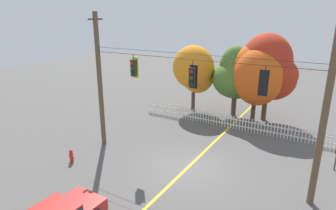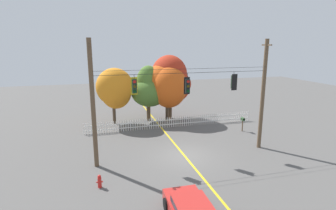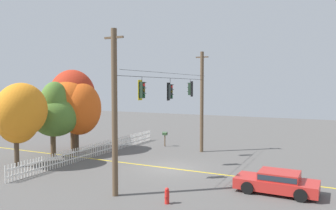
{
  "view_description": "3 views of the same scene",
  "coord_description": "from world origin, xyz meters",
  "px_view_note": "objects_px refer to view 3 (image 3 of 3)",
  "views": [
    {
      "loc": [
        6.42,
        -13.06,
        8.26
      ],
      "look_at": [
        -1.07,
        -0.38,
        3.62
      ],
      "focal_mm": 30.99,
      "sensor_mm": 36.0,
      "label": 1
    },
    {
      "loc": [
        -6.06,
        -17.19,
        8.03
      ],
      "look_at": [
        -1.45,
        -0.68,
        4.09
      ],
      "focal_mm": 28.34,
      "sensor_mm": 36.0,
      "label": 2
    },
    {
      "loc": [
        -19.91,
        -9.7,
        5.58
      ],
      "look_at": [
        -0.49,
        -0.15,
        4.32
      ],
      "focal_mm": 35.42,
      "sensor_mm": 36.0,
      "label": 3
    }
  ],
  "objects_px": {
    "traffic_signal_westbound_side": "(142,90)",
    "autumn_maple_far_west": "(74,103)",
    "autumn_maple_mid": "(56,113)",
    "roadside_mailbox": "(165,134)",
    "fire_hydrant": "(167,196)",
    "parked_car": "(277,181)",
    "traffic_signal_eastbound_side": "(170,91)",
    "traffic_signal_northbound_primary": "(190,89)",
    "autumn_maple_near_fence": "(20,113)",
    "autumn_oak_far_east": "(75,106)"
  },
  "relations": [
    {
      "from": "parked_car",
      "to": "roadside_mailbox",
      "type": "xyz_separation_m",
      "value": [
        9.28,
        11.22,
        0.5
      ]
    },
    {
      "from": "autumn_oak_far_east",
      "to": "roadside_mailbox",
      "type": "xyz_separation_m",
      "value": [
        5.87,
        -5.35,
        -2.84
      ]
    },
    {
      "from": "traffic_signal_northbound_primary",
      "to": "autumn_maple_mid",
      "type": "height_order",
      "value": "traffic_signal_northbound_primary"
    },
    {
      "from": "traffic_signal_eastbound_side",
      "to": "autumn_maple_mid",
      "type": "height_order",
      "value": "traffic_signal_eastbound_side"
    },
    {
      "from": "parked_car",
      "to": "autumn_maple_mid",
      "type": "bearing_deg",
      "value": 84.77
    },
    {
      "from": "traffic_signal_northbound_primary",
      "to": "autumn_maple_far_west",
      "type": "relative_size",
      "value": 0.19
    },
    {
      "from": "traffic_signal_northbound_primary",
      "to": "autumn_oak_far_east",
      "type": "relative_size",
      "value": 0.22
    },
    {
      "from": "autumn_maple_mid",
      "to": "roadside_mailbox",
      "type": "height_order",
      "value": "autumn_maple_mid"
    },
    {
      "from": "autumn_maple_far_west",
      "to": "parked_car",
      "type": "relative_size",
      "value": 1.66
    },
    {
      "from": "autumn_maple_near_fence",
      "to": "autumn_maple_mid",
      "type": "height_order",
      "value": "autumn_maple_mid"
    },
    {
      "from": "traffic_signal_westbound_side",
      "to": "parked_car",
      "type": "height_order",
      "value": "traffic_signal_westbound_side"
    },
    {
      "from": "traffic_signal_northbound_primary",
      "to": "autumn_maple_far_west",
      "type": "height_order",
      "value": "autumn_maple_far_west"
    },
    {
      "from": "autumn_maple_near_fence",
      "to": "fire_hydrant",
      "type": "relative_size",
      "value": 7.42
    },
    {
      "from": "autumn_maple_far_west",
      "to": "traffic_signal_northbound_primary",
      "type": "bearing_deg",
      "value": -79.68
    },
    {
      "from": "autumn_maple_mid",
      "to": "autumn_oak_far_east",
      "type": "relative_size",
      "value": 0.95
    },
    {
      "from": "traffic_signal_eastbound_side",
      "to": "autumn_maple_far_west",
      "type": "xyz_separation_m",
      "value": [
        1.74,
        9.95,
        -1.09
      ]
    },
    {
      "from": "autumn_maple_far_west",
      "to": "fire_hydrant",
      "type": "bearing_deg",
      "value": -121.96
    },
    {
      "from": "traffic_signal_northbound_primary",
      "to": "autumn_oak_far_east",
      "type": "height_order",
      "value": "autumn_oak_far_east"
    },
    {
      "from": "traffic_signal_westbound_side",
      "to": "roadside_mailbox",
      "type": "distance_m",
      "value": 12.12
    },
    {
      "from": "traffic_signal_northbound_primary",
      "to": "parked_car",
      "type": "relative_size",
      "value": 0.32
    },
    {
      "from": "traffic_signal_westbound_side",
      "to": "roadside_mailbox",
      "type": "height_order",
      "value": "traffic_signal_westbound_side"
    },
    {
      "from": "traffic_signal_eastbound_side",
      "to": "autumn_maple_near_fence",
      "type": "bearing_deg",
      "value": 114.56
    },
    {
      "from": "autumn_maple_mid",
      "to": "autumn_oak_far_east",
      "type": "distance_m",
      "value": 1.96
    },
    {
      "from": "autumn_maple_mid",
      "to": "roadside_mailbox",
      "type": "relative_size",
      "value": 4.35
    },
    {
      "from": "traffic_signal_westbound_side",
      "to": "traffic_signal_northbound_primary",
      "type": "distance_m",
      "value": 7.25
    },
    {
      "from": "autumn_maple_far_west",
      "to": "parked_car",
      "type": "distance_m",
      "value": 18.09
    },
    {
      "from": "traffic_signal_northbound_primary",
      "to": "roadside_mailbox",
      "type": "xyz_separation_m",
      "value": [
        3.41,
        3.91,
        -4.24
      ]
    },
    {
      "from": "traffic_signal_westbound_side",
      "to": "autumn_maple_near_fence",
      "type": "relative_size",
      "value": 0.23
    },
    {
      "from": "traffic_signal_northbound_primary",
      "to": "autumn_oak_far_east",
      "type": "xyz_separation_m",
      "value": [
        -2.45,
        9.27,
        -1.4
      ]
    },
    {
      "from": "traffic_signal_westbound_side",
      "to": "traffic_signal_eastbound_side",
      "type": "xyz_separation_m",
      "value": [
        3.7,
        0.0,
        -0.14
      ]
    },
    {
      "from": "traffic_signal_eastbound_side",
      "to": "autumn_oak_far_east",
      "type": "distance_m",
      "value": 9.4
    },
    {
      "from": "traffic_signal_westbound_side",
      "to": "autumn_maple_far_west",
      "type": "xyz_separation_m",
      "value": [
        5.44,
        9.96,
        -1.23
      ]
    },
    {
      "from": "autumn_oak_far_east",
      "to": "parked_car",
      "type": "height_order",
      "value": "autumn_oak_far_east"
    },
    {
      "from": "traffic_signal_westbound_side",
      "to": "parked_car",
      "type": "bearing_deg",
      "value": -79.28
    },
    {
      "from": "autumn_maple_near_fence",
      "to": "roadside_mailbox",
      "type": "height_order",
      "value": "autumn_maple_near_fence"
    },
    {
      "from": "autumn_maple_mid",
      "to": "traffic_signal_eastbound_side",
      "type": "bearing_deg",
      "value": -85.47
    },
    {
      "from": "traffic_signal_eastbound_side",
      "to": "fire_hydrant",
      "type": "xyz_separation_m",
      "value": [
        -6.27,
        -2.88,
        -4.82
      ]
    },
    {
      "from": "traffic_signal_westbound_side",
      "to": "traffic_signal_eastbound_side",
      "type": "distance_m",
      "value": 3.7
    },
    {
      "from": "autumn_maple_near_fence",
      "to": "autumn_maple_mid",
      "type": "distance_m",
      "value": 3.52
    },
    {
      "from": "autumn_maple_mid",
      "to": "parked_car",
      "type": "bearing_deg",
      "value": -95.23
    },
    {
      "from": "traffic_signal_eastbound_side",
      "to": "parked_car",
      "type": "relative_size",
      "value": 0.36
    },
    {
      "from": "traffic_signal_northbound_primary",
      "to": "roadside_mailbox",
      "type": "bearing_deg",
      "value": 48.93
    },
    {
      "from": "autumn_maple_mid",
      "to": "roadside_mailbox",
      "type": "distance_m",
      "value": 9.88
    },
    {
      "from": "traffic_signal_northbound_primary",
      "to": "parked_car",
      "type": "bearing_deg",
      "value": -128.74
    },
    {
      "from": "traffic_signal_westbound_side",
      "to": "autumn_maple_far_west",
      "type": "height_order",
      "value": "autumn_maple_far_west"
    },
    {
      "from": "traffic_signal_westbound_side",
      "to": "traffic_signal_northbound_primary",
      "type": "bearing_deg",
      "value": -0.15
    },
    {
      "from": "traffic_signal_westbound_side",
      "to": "fire_hydrant",
      "type": "bearing_deg",
      "value": -131.74
    },
    {
      "from": "autumn_maple_far_west",
      "to": "fire_hydrant",
      "type": "xyz_separation_m",
      "value": [
        -8.01,
        -12.84,
        -3.72
      ]
    },
    {
      "from": "autumn_maple_near_fence",
      "to": "autumn_maple_mid",
      "type": "relative_size",
      "value": 0.98
    },
    {
      "from": "roadside_mailbox",
      "to": "parked_car",
      "type": "bearing_deg",
      "value": -129.57
    }
  ]
}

